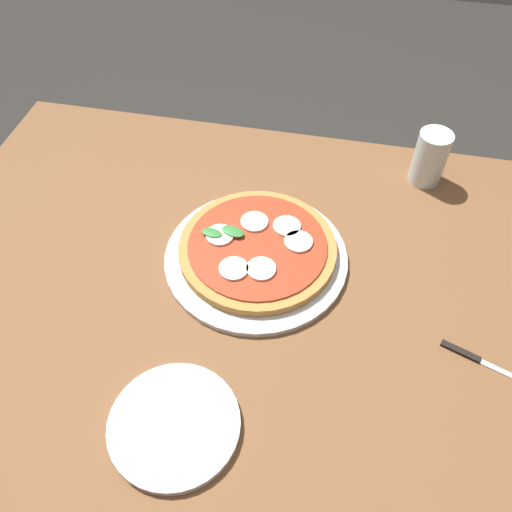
# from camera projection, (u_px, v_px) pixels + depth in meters

# --- Properties ---
(ground_plane) EXTENTS (6.00, 6.00, 0.00)m
(ground_plane) POSITION_uv_depth(u_px,v_px,m) (265.00, 440.00, 1.54)
(ground_plane) COLOR #2D2B28
(dining_table) EXTENTS (1.38, 0.92, 0.75)m
(dining_table) POSITION_uv_depth(u_px,v_px,m) (269.00, 317.00, 1.05)
(dining_table) COLOR brown
(dining_table) RESTS_ON ground_plane
(serving_tray) EXTENTS (0.35, 0.35, 0.01)m
(serving_tray) POSITION_uv_depth(u_px,v_px,m) (256.00, 257.00, 1.01)
(serving_tray) COLOR silver
(serving_tray) RESTS_ON dining_table
(pizza) EXTENTS (0.30, 0.30, 0.03)m
(pizza) POSITION_uv_depth(u_px,v_px,m) (257.00, 248.00, 1.00)
(pizza) COLOR #C6843F
(pizza) RESTS_ON serving_tray
(plate_white) EXTENTS (0.20, 0.20, 0.01)m
(plate_white) POSITION_uv_depth(u_px,v_px,m) (174.00, 425.00, 0.80)
(plate_white) COLOR white
(plate_white) RESTS_ON dining_table
(knife) EXTENTS (0.16, 0.07, 0.01)m
(knife) POSITION_uv_depth(u_px,v_px,m) (478.00, 360.00, 0.87)
(knife) COLOR black
(knife) RESTS_ON dining_table
(glass_cup) EXTENTS (0.07, 0.07, 0.12)m
(glass_cup) POSITION_uv_depth(u_px,v_px,m) (430.00, 158.00, 1.11)
(glass_cup) COLOR silver
(glass_cup) RESTS_ON dining_table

